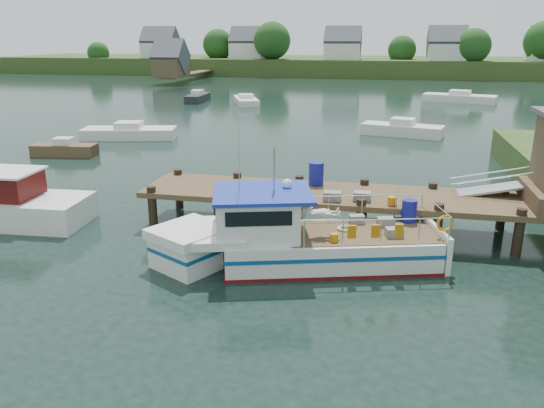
% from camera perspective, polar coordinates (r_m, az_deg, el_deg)
% --- Properties ---
extents(ground_plane, '(160.00, 160.00, 0.00)m').
position_cam_1_polar(ground_plane, '(19.76, 3.74, -2.48)').
color(ground_plane, black).
extents(far_shore, '(140.00, 42.55, 9.22)m').
position_cam_1_polar(far_shore, '(100.89, 10.74, 14.70)').
color(far_shore, '#344A1E').
rests_on(far_shore, ground).
extents(dock, '(16.60, 3.00, 4.78)m').
position_cam_1_polar(dock, '(19.35, 23.35, 2.60)').
color(dock, brown).
rests_on(dock, ground).
extents(lobster_boat, '(9.14, 4.72, 4.43)m').
position_cam_1_polar(lobster_boat, '(16.38, 2.38, -3.80)').
color(lobster_boat, silver).
rests_on(lobster_boat, ground).
extents(moored_rowboat, '(3.84, 1.74, 1.08)m').
position_cam_1_polar(moored_rowboat, '(33.72, -21.42, 5.52)').
color(moored_rowboat, brown).
rests_on(moored_rowboat, ground).
extents(moored_far, '(7.78, 4.33, 1.25)m').
position_cam_1_polar(moored_far, '(60.99, 19.52, 10.72)').
color(moored_far, silver).
rests_on(moored_far, ground).
extents(moored_a, '(6.58, 3.46, 1.15)m').
position_cam_1_polar(moored_a, '(38.13, -15.08, 7.46)').
color(moored_a, silver).
rests_on(moored_a, ground).
extents(moored_b, '(5.88, 3.18, 1.24)m').
position_cam_1_polar(moored_b, '(39.04, 13.83, 7.82)').
color(moored_b, silver).
rests_on(moored_b, ground).
extents(moored_d, '(4.11, 6.30, 1.02)m').
position_cam_1_polar(moored_d, '(56.08, -2.82, 11.08)').
color(moored_d, silver).
rests_on(moored_d, ground).
extents(moored_e, '(1.70, 4.59, 1.25)m').
position_cam_1_polar(moored_e, '(58.44, -7.99, 11.28)').
color(moored_e, black).
rests_on(moored_e, ground).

